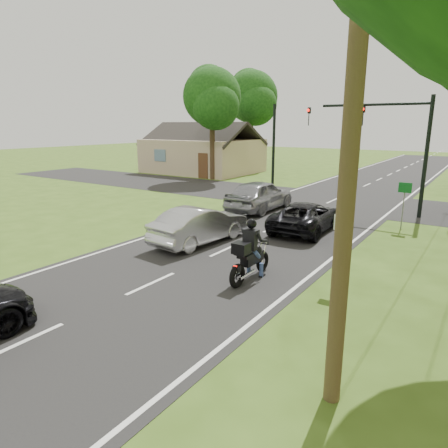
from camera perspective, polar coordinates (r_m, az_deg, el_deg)
The scene contains 15 objects.
ground at distance 12.21m, azimuth -10.36°, elevation -8.40°, with size 140.00×140.00×0.00m, color #385317.
road at distance 20.22m, azimuth 9.68°, elevation 0.67°, with size 8.00×100.00×0.01m, color black.
cross_road at distance 25.71m, azimuth 15.23°, elevation 3.22°, with size 60.00×7.00×0.01m, color black.
motorcycle_rider at distance 12.10m, azimuth 3.67°, elevation -4.58°, with size 0.63×2.23×1.93m.
dark_suv at distance 18.03m, azimuth 11.68°, elevation 1.07°, with size 2.14×4.65×1.29m, color black.
silver_sedan at distance 15.86m, azimuth -3.44°, elevation -0.13°, with size 1.54×4.41×1.45m, color #B5B6BA.
silver_suv at distance 21.96m, azimuth 5.12°, elevation 4.15°, with size 2.00×4.97×1.69m, color gray.
traffic_signal at distance 22.49m, azimuth 22.43°, elevation 11.80°, with size 6.38×0.44×6.00m.
signal_pole_far at distance 29.20m, azimuth 7.09°, elevation 10.77°, with size 0.20×0.20×6.00m, color black.
utility_pole_near at distance 6.28m, azimuth 18.13°, elevation 17.67°, with size 1.60×0.28×10.00m.
sign_white at distance 11.85m, azimuth 16.63°, elevation -1.30°, with size 0.55×0.07×2.12m.
sign_green at distance 19.47m, azimuth 24.38°, elevation 3.88°, with size 0.55×0.07×2.12m.
tree_left_near at distance 34.12m, azimuth -1.56°, elevation 17.27°, with size 5.12×4.96×9.22m.
tree_left_far at distance 43.61m, azimuth 4.18°, elevation 17.32°, with size 5.76×5.58×10.14m.
house at distance 40.09m, azimuth -3.03°, elevation 9.96°, with size 10.20×8.00×4.84m.
Camera 1 is at (7.99, -8.00, 4.61)m, focal length 32.00 mm.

